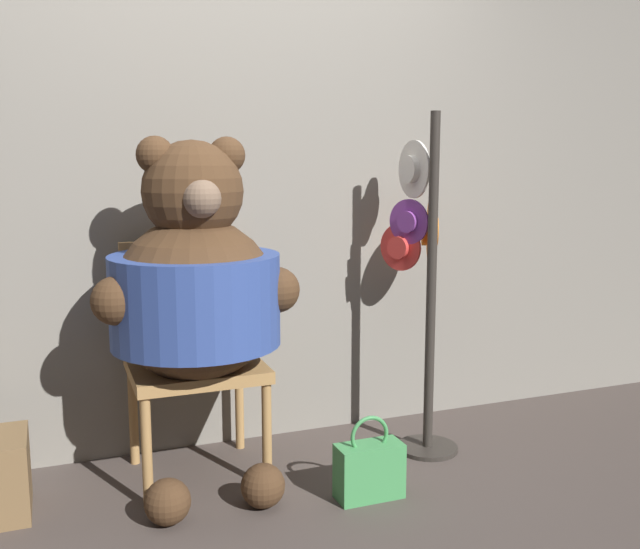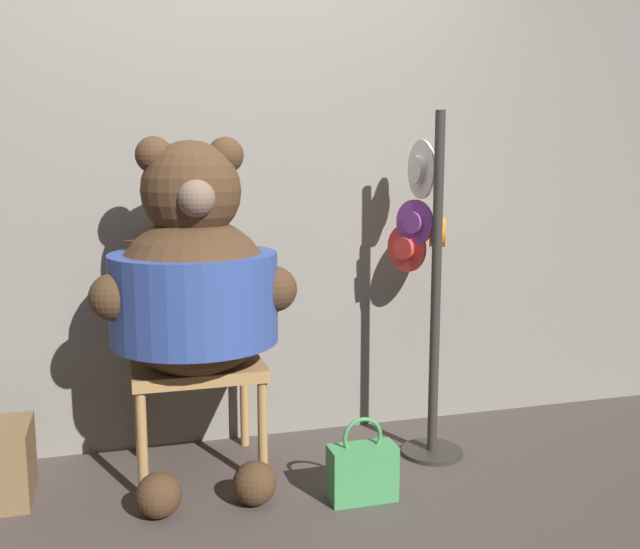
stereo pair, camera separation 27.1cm
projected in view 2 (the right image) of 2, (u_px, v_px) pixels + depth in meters
ground_plane at (258, 497)px, 2.84m from camera, size 14.00×14.00×0.00m
wall_back at (227, 202)px, 3.32m from camera, size 8.00×0.10×2.27m
chair at (194, 344)px, 3.09m from camera, size 0.54×0.50×0.99m
teddy_bear at (194, 287)px, 2.88m from camera, size 0.82×0.72×1.42m
hat_display_rack at (428, 268)px, 3.21m from camera, size 0.28×0.44×1.54m
handbag_on_ground at (362, 471)px, 2.81m from camera, size 0.27×0.12×0.34m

